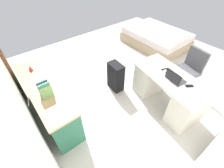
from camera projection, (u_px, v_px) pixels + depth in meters
ground_plane at (139, 77)px, 3.84m from camera, size 6.04×6.04×0.00m
desk at (167, 91)px, 2.95m from camera, size 1.52×0.85×0.74m
office_chair at (187, 72)px, 3.32m from camera, size 0.53×0.53×0.94m
credenza at (48, 101)px, 2.77m from camera, size 1.80×0.48×0.75m
bed at (156, 38)px, 4.90m from camera, size 1.91×1.41×0.58m
suitcase_black at (116, 77)px, 3.35m from camera, size 0.37×0.24×0.66m
laptop at (175, 78)px, 2.61m from camera, size 0.34×0.26×0.21m
computer_mouse at (165, 71)px, 2.82m from camera, size 0.07×0.11×0.03m
cell_phone_near_laptop at (189, 86)px, 2.54m from camera, size 0.13×0.15×0.01m
cell_phone_by_mouse at (165, 69)px, 2.87m from camera, size 0.12×0.15×0.01m
desk_lamp at (203, 83)px, 2.22m from camera, size 0.16×0.11×0.34m
book_row at (45, 90)px, 2.30m from camera, size 0.15×0.17×0.24m
figurine_small at (30, 68)px, 2.79m from camera, size 0.08×0.08×0.11m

